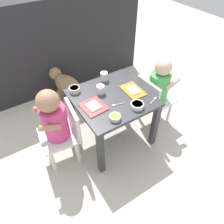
{
  "coord_description": "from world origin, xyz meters",
  "views": [
    {
      "loc": [
        -0.65,
        -1.03,
        1.46
      ],
      "look_at": [
        0.0,
        0.0,
        0.3
      ],
      "focal_mm": 32.87,
      "sensor_mm": 36.0,
      "label": 1
    }
  ],
  "objects_px": {
    "dog": "(66,84)",
    "spoon_by_right_tray": "(117,105)",
    "spoon_by_left_tray": "(154,100)",
    "seated_child_right": "(158,86)",
    "cereal_bowl_left_side": "(137,105)",
    "seated_child_left": "(56,120)",
    "dining_table": "(112,105)",
    "water_cup_right": "(104,77)",
    "cereal_bowl_right_side": "(115,117)",
    "veggie_bowl_far": "(74,89)",
    "food_tray_left": "(94,106)",
    "food_tray_right": "(133,90)",
    "water_cup_left": "(101,90)"
  },
  "relations": [
    {
      "from": "seated_child_left",
      "to": "veggie_bowl_far",
      "type": "height_order",
      "value": "seated_child_left"
    },
    {
      "from": "dog",
      "to": "food_tray_right",
      "type": "xyz_separation_m",
      "value": [
        0.3,
        -0.72,
        0.26
      ]
    },
    {
      "from": "cereal_bowl_right_side",
      "to": "veggie_bowl_far",
      "type": "bearing_deg",
      "value": 103.46
    },
    {
      "from": "seated_child_left",
      "to": "dining_table",
      "type": "bearing_deg",
      "value": -3.44
    },
    {
      "from": "cereal_bowl_left_side",
      "to": "cereal_bowl_right_side",
      "type": "relative_size",
      "value": 1.21
    },
    {
      "from": "dining_table",
      "to": "water_cup_right",
      "type": "xyz_separation_m",
      "value": [
        0.06,
        0.22,
        0.11
      ]
    },
    {
      "from": "seated_child_right",
      "to": "food_tray_right",
      "type": "xyz_separation_m",
      "value": [
        -0.27,
        0.01,
        0.06
      ]
    },
    {
      "from": "dining_table",
      "to": "water_cup_left",
      "type": "distance_m",
      "value": 0.15
    },
    {
      "from": "food_tray_left",
      "to": "spoon_by_right_tray",
      "type": "bearing_deg",
      "value": -24.47
    },
    {
      "from": "dining_table",
      "to": "food_tray_left",
      "type": "bearing_deg",
      "value": -170.5
    },
    {
      "from": "food_tray_left",
      "to": "food_tray_right",
      "type": "height_order",
      "value": "same"
    },
    {
      "from": "dog",
      "to": "seated_child_left",
      "type": "bearing_deg",
      "value": -116.02
    },
    {
      "from": "food_tray_left",
      "to": "seated_child_right",
      "type": "bearing_deg",
      "value": -0.66
    },
    {
      "from": "spoon_by_right_tray",
      "to": "cereal_bowl_right_side",
      "type": "bearing_deg",
      "value": -128.99
    },
    {
      "from": "water_cup_right",
      "to": "cereal_bowl_right_side",
      "type": "height_order",
      "value": "water_cup_right"
    },
    {
      "from": "water_cup_right",
      "to": "spoon_by_right_tray",
      "type": "distance_m",
      "value": 0.33
    },
    {
      "from": "dog",
      "to": "cereal_bowl_left_side",
      "type": "bearing_deg",
      "value": -76.62
    },
    {
      "from": "seated_child_right",
      "to": "cereal_bowl_left_side",
      "type": "bearing_deg",
      "value": -155.71
    },
    {
      "from": "water_cup_left",
      "to": "spoon_by_left_tray",
      "type": "bearing_deg",
      "value": -44.78
    },
    {
      "from": "seated_child_left",
      "to": "spoon_by_right_tray",
      "type": "bearing_deg",
      "value": -16.59
    },
    {
      "from": "dining_table",
      "to": "seated_child_right",
      "type": "bearing_deg",
      "value": -4.69
    },
    {
      "from": "food_tray_left",
      "to": "spoon_by_right_tray",
      "type": "xyz_separation_m",
      "value": [
        0.16,
        -0.07,
        -0.0
      ]
    },
    {
      "from": "cereal_bowl_left_side",
      "to": "food_tray_left",
      "type": "bearing_deg",
      "value": 147.2
    },
    {
      "from": "food_tray_right",
      "to": "water_cup_right",
      "type": "xyz_separation_m",
      "value": [
        -0.11,
        0.25,
        0.03
      ]
    },
    {
      "from": "dog",
      "to": "water_cup_left",
      "type": "bearing_deg",
      "value": -82.94
    },
    {
      "from": "dog",
      "to": "veggie_bowl_far",
      "type": "bearing_deg",
      "value": -100.43
    },
    {
      "from": "spoon_by_right_tray",
      "to": "seated_child_left",
      "type": "bearing_deg",
      "value": 163.41
    },
    {
      "from": "water_cup_left",
      "to": "cereal_bowl_right_side",
      "type": "height_order",
      "value": "water_cup_left"
    },
    {
      "from": "veggie_bowl_far",
      "to": "seated_child_left",
      "type": "bearing_deg",
      "value": -142.07
    },
    {
      "from": "dog",
      "to": "spoon_by_left_tray",
      "type": "height_order",
      "value": "spoon_by_left_tray"
    },
    {
      "from": "dog",
      "to": "food_tray_left",
      "type": "relative_size",
      "value": 2.53
    },
    {
      "from": "veggie_bowl_far",
      "to": "cereal_bowl_right_side",
      "type": "relative_size",
      "value": 1.08
    },
    {
      "from": "food_tray_right",
      "to": "seated_child_right",
      "type": "bearing_deg",
      "value": -1.52
    },
    {
      "from": "cereal_bowl_right_side",
      "to": "water_cup_right",
      "type": "bearing_deg",
      "value": 68.07
    },
    {
      "from": "water_cup_right",
      "to": "veggie_bowl_far",
      "type": "distance_m",
      "value": 0.28
    },
    {
      "from": "food_tray_right",
      "to": "water_cup_right",
      "type": "height_order",
      "value": "water_cup_right"
    },
    {
      "from": "dining_table",
      "to": "seated_child_right",
      "type": "distance_m",
      "value": 0.45
    },
    {
      "from": "spoon_by_left_tray",
      "to": "food_tray_right",
      "type": "bearing_deg",
      "value": 110.49
    },
    {
      "from": "food_tray_left",
      "to": "food_tray_right",
      "type": "relative_size",
      "value": 0.92
    },
    {
      "from": "food_tray_right",
      "to": "cereal_bowl_left_side",
      "type": "xyz_separation_m",
      "value": [
        -0.09,
        -0.17,
        0.01
      ]
    },
    {
      "from": "water_cup_right",
      "to": "dog",
      "type": "bearing_deg",
      "value": 111.8
    },
    {
      "from": "food_tray_left",
      "to": "water_cup_right",
      "type": "distance_m",
      "value": 0.35
    },
    {
      "from": "dog",
      "to": "spoon_by_right_tray",
      "type": "distance_m",
      "value": 0.84
    },
    {
      "from": "food_tray_right",
      "to": "water_cup_left",
      "type": "height_order",
      "value": "water_cup_left"
    },
    {
      "from": "seated_child_left",
      "to": "seated_child_right",
      "type": "height_order",
      "value": "seated_child_left"
    },
    {
      "from": "seated_child_right",
      "to": "veggie_bowl_far",
      "type": "relative_size",
      "value": 7.65
    },
    {
      "from": "dining_table",
      "to": "food_tray_right",
      "type": "height_order",
      "value": "food_tray_right"
    },
    {
      "from": "spoon_by_right_tray",
      "to": "spoon_by_left_tray",
      "type": "bearing_deg",
      "value": -21.56
    },
    {
      "from": "seated_child_left",
      "to": "seated_child_right",
      "type": "relative_size",
      "value": 1.05
    },
    {
      "from": "food_tray_left",
      "to": "cereal_bowl_right_side",
      "type": "distance_m",
      "value": 0.2
    }
  ]
}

